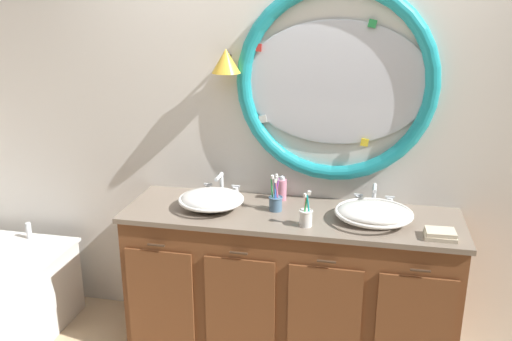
# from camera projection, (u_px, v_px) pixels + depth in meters

# --- Properties ---
(back_wall_assembly) EXTENTS (6.40, 0.26, 2.60)m
(back_wall_assembly) POSITION_uv_depth(u_px,v_px,m) (292.00, 128.00, 3.29)
(back_wall_assembly) COLOR silver
(back_wall_assembly) RESTS_ON ground_plane
(vanity_counter) EXTENTS (1.94, 0.60, 0.91)m
(vanity_counter) POSITION_uv_depth(u_px,v_px,m) (289.00, 283.00, 3.25)
(vanity_counter) COLOR brown
(vanity_counter) RESTS_ON ground_plane
(sink_basin_left) EXTENTS (0.39, 0.39, 0.11)m
(sink_basin_left) POSITION_uv_depth(u_px,v_px,m) (211.00, 200.00, 3.16)
(sink_basin_left) COLOR white
(sink_basin_left) RESTS_ON vanity_counter
(sink_basin_right) EXTENTS (0.43, 0.43, 0.10)m
(sink_basin_right) POSITION_uv_depth(u_px,v_px,m) (374.00, 213.00, 2.98)
(sink_basin_right) COLOR white
(sink_basin_right) RESTS_ON vanity_counter
(faucet_set_left) EXTENTS (0.23, 0.14, 0.15)m
(faucet_set_left) POSITION_uv_depth(u_px,v_px,m) (221.00, 186.00, 3.37)
(faucet_set_left) COLOR silver
(faucet_set_left) RESTS_ON vanity_counter
(faucet_set_right) EXTENTS (0.23, 0.14, 0.15)m
(faucet_set_right) POSITION_uv_depth(u_px,v_px,m) (374.00, 198.00, 3.19)
(faucet_set_right) COLOR silver
(faucet_set_right) RESTS_ON vanity_counter
(toothbrush_holder_left) EXTENTS (0.08, 0.08, 0.22)m
(toothbrush_holder_left) POSITION_uv_depth(u_px,v_px,m) (276.00, 202.00, 3.13)
(toothbrush_holder_left) COLOR slate
(toothbrush_holder_left) RESTS_ON vanity_counter
(toothbrush_holder_right) EXTENTS (0.08, 0.08, 0.21)m
(toothbrush_holder_right) POSITION_uv_depth(u_px,v_px,m) (306.00, 217.00, 2.92)
(toothbrush_holder_right) COLOR white
(toothbrush_holder_right) RESTS_ON vanity_counter
(soap_dispenser) EXTENTS (0.06, 0.06, 0.16)m
(soap_dispenser) POSITION_uv_depth(u_px,v_px,m) (282.00, 189.00, 3.30)
(soap_dispenser) COLOR pink
(soap_dispenser) RESTS_ON vanity_counter
(folded_hand_towel) EXTENTS (0.16, 0.12, 0.04)m
(folded_hand_towel) POSITION_uv_depth(u_px,v_px,m) (440.00, 234.00, 2.78)
(folded_hand_towel) COLOR beige
(folded_hand_towel) RESTS_ON vanity_counter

